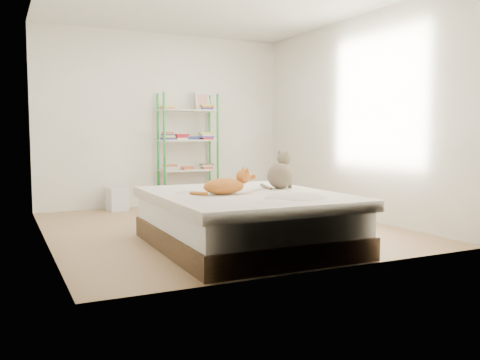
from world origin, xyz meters
TOP-DOWN VIEW (x-y plane):
  - room at (0.00, 0.00)m, footprint 3.81×4.21m
  - bed at (-0.19, -1.05)m, footprint 1.66×2.07m
  - orange_cat at (-0.42, -1.10)m, footprint 0.48×0.26m
  - grey_cat at (0.31, -0.87)m, footprint 0.42×0.40m
  - shelf_unit at (0.31, 1.88)m, footprint 0.88×0.36m
  - cardboard_box at (0.96, 0.55)m, footprint 0.62×0.62m
  - white_bin at (-0.79, 1.85)m, footprint 0.34×0.32m

SIDE VIEW (x-z plane):
  - white_bin at x=-0.79m, z-range 0.00..0.34m
  - cardboard_box at x=0.96m, z-range -0.03..0.40m
  - bed at x=-0.19m, z-range 0.00..0.53m
  - orange_cat at x=-0.42m, z-range 0.52..0.72m
  - grey_cat at x=0.31m, z-range 0.52..0.91m
  - shelf_unit at x=0.31m, z-range -0.06..1.68m
  - room at x=0.00m, z-range 0.00..2.61m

